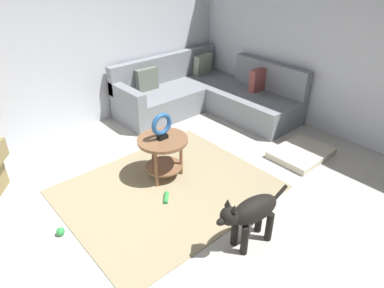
{
  "coord_description": "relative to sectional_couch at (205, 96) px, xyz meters",
  "views": [
    {
      "loc": [
        -1.74,
        -1.89,
        2.48
      ],
      "look_at": [
        0.45,
        0.6,
        0.55
      ],
      "focal_mm": 31.69,
      "sensor_mm": 36.0,
      "label": 1
    }
  ],
  "objects": [
    {
      "name": "ground_plane",
      "position": [
        -1.99,
        -2.01,
        -0.34
      ],
      "size": [
        6.0,
        6.0,
        0.1
      ],
      "primitive_type": "cube",
      "color": "beige"
    },
    {
      "name": "wall_back",
      "position": [
        -1.99,
        0.93,
        1.06
      ],
      "size": [
        6.0,
        0.12,
        2.7
      ],
      "primitive_type": "cube",
      "color": "silver",
      "rests_on": "ground_plane"
    },
    {
      "name": "wall_right",
      "position": [
        0.95,
        -2.01,
        1.06
      ],
      "size": [
        0.12,
        6.0,
        2.7
      ],
      "primitive_type": "cube",
      "color": "silver",
      "rests_on": "ground_plane"
    },
    {
      "name": "area_rug",
      "position": [
        -1.84,
        -1.31,
        -0.29
      ],
      "size": [
        2.3,
        1.9,
        0.01
      ],
      "primitive_type": "cube",
      "color": "tan",
      "rests_on": "ground_plane"
    },
    {
      "name": "sectional_couch",
      "position": [
        0.0,
        0.0,
        0.0
      ],
      "size": [
        2.2,
        2.25,
        0.88
      ],
      "color": "gray",
      "rests_on": "ground_plane"
    },
    {
      "name": "side_table",
      "position": [
        -1.71,
        -1.08,
        0.12
      ],
      "size": [
        0.6,
        0.6,
        0.54
      ],
      "color": "brown",
      "rests_on": "ground_plane"
    },
    {
      "name": "torus_sculpture",
      "position": [
        -1.71,
        -1.08,
        0.42
      ],
      "size": [
        0.28,
        0.08,
        0.33
      ],
      "color": "black",
      "rests_on": "side_table"
    },
    {
      "name": "dog_bed_mat",
      "position": [
        -0.01,
        -1.93,
        -0.25
      ],
      "size": [
        0.8,
        0.6,
        0.09
      ],
      "primitive_type": "cube",
      "color": "beige",
      "rests_on": "ground_plane"
    },
    {
      "name": "dog",
      "position": [
        -1.77,
        -2.49,
        0.09
      ],
      "size": [
        0.85,
        0.29,
        0.63
      ],
      "rotation": [
        0.0,
        0.0,
        1.44
      ],
      "color": "black",
      "rests_on": "ground_plane"
    },
    {
      "name": "dog_toy_ball",
      "position": [
        -3.08,
        -1.19,
        -0.25
      ],
      "size": [
        0.08,
        0.08,
        0.08
      ],
      "primitive_type": "sphere",
      "color": "green",
      "rests_on": "ground_plane"
    },
    {
      "name": "dog_toy_rope",
      "position": [
        -1.97,
        -1.46,
        -0.27
      ],
      "size": [
        0.16,
        0.17,
        0.05
      ],
      "primitive_type": "cylinder",
      "rotation": [
        0.0,
        1.57,
        0.84
      ],
      "color": "green",
      "rests_on": "ground_plane"
    }
  ]
}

